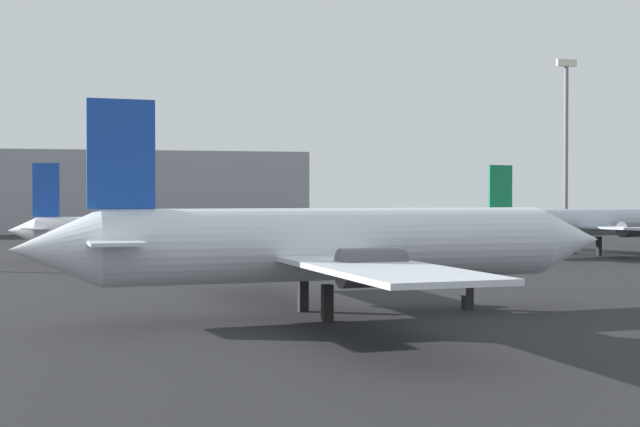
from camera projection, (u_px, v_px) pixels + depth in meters
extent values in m
cylinder|color=silver|center=(336.00, 244.00, 41.22)|extent=(22.18, 6.11, 3.45)
cone|color=silver|center=(567.00, 240.00, 45.31)|extent=(4.18, 3.88, 3.45)
cone|color=silver|center=(55.00, 249.00, 37.12)|extent=(4.18, 3.88, 3.45)
cube|color=silver|center=(315.00, 255.00, 40.88)|extent=(8.22, 29.42, 0.22)
cube|color=silver|center=(111.00, 240.00, 37.87)|extent=(3.13, 7.92, 0.15)
cube|color=#1947B2|center=(121.00, 154.00, 37.94)|extent=(2.95, 0.63, 4.82)
cylinder|color=#4C4C54|center=(294.00, 252.00, 46.33)|extent=(2.94, 1.98, 1.65)
cylinder|color=#4C4C54|center=(371.00, 268.00, 35.86)|extent=(2.94, 1.98, 1.65)
cube|color=black|center=(468.00, 293.00, 43.50)|extent=(0.51, 0.51, 1.69)
cube|color=black|center=(303.00, 295.00, 42.66)|extent=(0.51, 0.51, 1.69)
cube|color=black|center=(327.00, 303.00, 39.18)|extent=(0.51, 0.51, 1.69)
cylinder|color=#B2BCCC|center=(596.00, 222.00, 85.98)|extent=(25.72, 10.16, 2.67)
cone|color=#B2BCCC|center=(481.00, 224.00, 79.06)|extent=(3.59, 3.41, 2.67)
cube|color=#B2BCCC|center=(586.00, 226.00, 85.36)|extent=(11.55, 25.84, 0.20)
cube|color=#B2BCCC|center=(497.00, 221.00, 79.95)|extent=(3.95, 7.27, 0.13)
cube|color=#147F4C|center=(500.00, 187.00, 80.10)|extent=(2.62, 1.02, 4.12)
cylinder|color=#4C4C54|center=(556.00, 226.00, 90.03)|extent=(2.83, 2.16, 1.50)
cylinder|color=#4C4C54|center=(631.00, 229.00, 81.44)|extent=(2.83, 2.16, 1.50)
cube|color=black|center=(574.00, 244.00, 86.86)|extent=(0.52, 0.52, 1.86)
cube|color=black|center=(599.00, 246.00, 83.93)|extent=(0.52, 0.52, 1.86)
cylinder|color=white|center=(135.00, 231.00, 77.82)|extent=(17.58, 5.59, 2.50)
cone|color=white|center=(247.00, 231.00, 78.03)|extent=(3.15, 2.95, 2.50)
cone|color=white|center=(23.00, 231.00, 77.61)|extent=(3.15, 2.95, 2.50)
cube|color=white|center=(126.00, 235.00, 77.81)|extent=(6.63, 21.47, 0.18)
cube|color=white|center=(42.00, 228.00, 77.64)|extent=(2.88, 6.48, 0.12)
cube|color=#1947B2|center=(46.00, 190.00, 77.59)|extent=(2.38, 0.65, 4.83)
cylinder|color=#4C4C54|center=(140.00, 234.00, 81.87)|extent=(2.44, 1.72, 1.34)
cylinder|color=#4C4C54|center=(122.00, 238.00, 73.78)|extent=(2.44, 1.72, 1.34)
cube|color=black|center=(197.00, 252.00, 77.97)|extent=(0.43, 0.43, 1.41)
cube|color=black|center=(129.00, 251.00, 79.33)|extent=(0.43, 0.43, 1.41)
cube|color=black|center=(122.00, 253.00, 76.35)|extent=(0.43, 0.43, 1.41)
cylinder|color=slate|center=(566.00, 156.00, 101.65)|extent=(0.50, 0.50, 21.08)
cube|color=#F2EACC|center=(566.00, 63.00, 101.45)|extent=(2.40, 0.50, 0.80)
cube|color=#999EA3|center=(65.00, 192.00, 143.83)|extent=(78.17, 23.85, 13.06)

